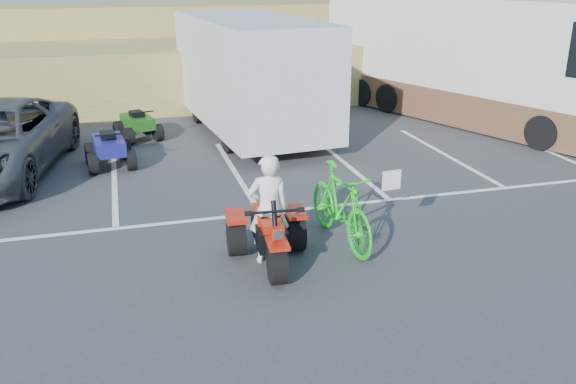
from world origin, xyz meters
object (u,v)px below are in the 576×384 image
object	(u,v)px
green_dirt_bike	(341,206)
rider	(269,209)
red_trike_atv	(271,265)
cargo_trailer	(251,72)
quad_atv_blue	(111,166)
rv_motorhome	(466,68)
quad_atv_green	(139,139)

from	to	relation	value
green_dirt_bike	rider	bearing A→B (deg)	-171.21
rider	red_trike_atv	bearing A→B (deg)	90.00
red_trike_atv	green_dirt_bike	distance (m)	1.58
rider	cargo_trailer	size ratio (longest dim) A/B	0.25
red_trike_atv	quad_atv_blue	size ratio (longest dim) A/B	1.22
cargo_trailer	quad_atv_blue	xyz separation A→B (m)	(-3.93, -2.20, -1.72)
rv_motorhome	quad_atv_green	distance (m)	10.02
quad_atv_blue	quad_atv_green	size ratio (longest dim) A/B	1.06
green_dirt_bike	cargo_trailer	size ratio (longest dim) A/B	0.32
rider	quad_atv_green	size ratio (longest dim) A/B	1.33
red_trike_atv	green_dirt_bike	world-z (taller)	green_dirt_bike
green_dirt_bike	quad_atv_green	world-z (taller)	green_dirt_bike
red_trike_atv	rider	bearing A→B (deg)	90.00
red_trike_atv	quad_atv_green	xyz separation A→B (m)	(-1.68, 8.32, 0.00)
red_trike_atv	quad_atv_blue	bearing A→B (deg)	116.73
rider	green_dirt_bike	xyz separation A→B (m)	(1.33, 0.34, -0.22)
rider	quad_atv_green	xyz separation A→B (m)	(-1.69, 8.17, -0.90)
green_dirt_bike	rv_motorhome	xyz separation A→B (m)	(6.88, 7.69, 0.89)
red_trike_atv	cargo_trailer	world-z (taller)	cargo_trailer
rider	quad_atv_blue	distance (m)	6.41
green_dirt_bike	quad_atv_green	bearing A→B (deg)	105.49
rider	quad_atv_blue	size ratio (longest dim) A/B	1.25
rv_motorhome	cargo_trailer	bearing A→B (deg)	158.56
green_dirt_bike	cargo_trailer	world-z (taller)	cargo_trailer
quad_atv_green	cargo_trailer	bearing A→B (deg)	-18.45
rider	rv_motorhome	distance (m)	11.51
red_trike_atv	quad_atv_green	world-z (taller)	red_trike_atv
green_dirt_bike	quad_atv_green	xyz separation A→B (m)	(-3.02, 7.83, -0.68)
red_trike_atv	quad_atv_blue	distance (m)	6.48
rider	quad_atv_blue	xyz separation A→B (m)	(-2.44, 5.85, -0.90)
rider	rv_motorhome	xyz separation A→B (m)	(8.21, 8.04, 0.67)
red_trike_atv	rv_motorhome	size ratio (longest dim) A/B	0.17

